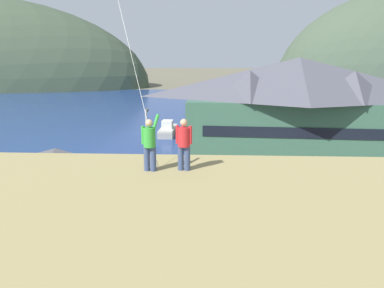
{
  "coord_description": "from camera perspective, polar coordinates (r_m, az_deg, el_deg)",
  "views": [
    {
      "loc": [
        2.32,
        -20.95,
        11.28
      ],
      "look_at": [
        0.93,
        9.0,
        4.12
      ],
      "focal_mm": 35.27,
      "sensor_mm": 36.0,
      "label": 1
    }
  ],
  "objects": [
    {
      "name": "parked_car_front_row_silver",
      "position": [
        28.73,
        1.51,
        -7.4
      ],
      "size": [
        4.33,
        2.31,
        1.82
      ],
      "color": "slate",
      "rests_on": "parking_lot_pad"
    },
    {
      "name": "moored_boat_wharfside",
      "position": [
        54.04,
        -3.66,
        2.14
      ],
      "size": [
        2.28,
        6.56,
        2.16
      ],
      "color": "#A8A399",
      "rests_on": "ground"
    },
    {
      "name": "moored_boat_outer_mooring",
      "position": [
        55.09,
        3.47,
        2.36
      ],
      "size": [
        2.15,
        6.43,
        2.16
      ],
      "color": "#23564C",
      "rests_on": "ground"
    },
    {
      "name": "person_kite_flyer",
      "position": [
        12.46,
        -6.43,
        0.16
      ],
      "size": [
        0.57,
        0.63,
        1.86
      ],
      "color": "#384770",
      "rests_on": "grassy_hill_foreground"
    },
    {
      "name": "bay_water",
      "position": [
        81.76,
        1.01,
        5.51
      ],
      "size": [
        360.0,
        84.0,
        0.03
      ],
      "primitive_type": "cube",
      "color": "navy",
      "rests_on": "ground"
    },
    {
      "name": "storage_shed_near_lot",
      "position": [
        28.37,
        -19.62,
        -5.27
      ],
      "size": [
        8.07,
        4.9,
        4.94
      ],
      "color": "#756B5B",
      "rests_on": "ground"
    },
    {
      "name": "ground_plane",
      "position": [
        23.91,
        -3.34,
        -14.74
      ],
      "size": [
        600.0,
        600.0,
        0.0
      ],
      "primitive_type": "plane",
      "color": "#66604C"
    },
    {
      "name": "parking_lot_pad",
      "position": [
        28.37,
        -2.29,
        -9.89
      ],
      "size": [
        40.0,
        20.0,
        0.1
      ],
      "primitive_type": "cube",
      "color": "gray",
      "rests_on": "ground"
    },
    {
      "name": "harbor_lodge",
      "position": [
        43.96,
        15.64,
        5.81
      ],
      "size": [
        26.14,
        12.58,
        10.94
      ],
      "color": "#38604C",
      "rests_on": "ground"
    },
    {
      "name": "parked_car_front_row_end",
      "position": [
        29.91,
        -8.91,
        -6.7
      ],
      "size": [
        4.25,
        2.15,
        1.82
      ],
      "color": "#9EA3A8",
      "rests_on": "parking_lot_pad"
    },
    {
      "name": "parked_car_mid_row_center",
      "position": [
        23.76,
        11.94,
        -12.33
      ],
      "size": [
        4.34,
        2.34,
        1.82
      ],
      "color": "silver",
      "rests_on": "parking_lot_pad"
    },
    {
      "name": "wharf_dock",
      "position": [
        55.39,
        -0.01,
        2.05
      ],
      "size": [
        3.2,
        11.29,
        0.7
      ],
      "color": "#70604C",
      "rests_on": "ground"
    },
    {
      "name": "person_companion",
      "position": [
        12.45,
        -1.24,
        0.16
      ],
      "size": [
        0.55,
        0.4,
        1.74
      ],
      "color": "#384770",
      "rests_on": "grassy_hill_foreground"
    },
    {
      "name": "parked_car_corner_spot",
      "position": [
        31.88,
        25.53,
        -6.62
      ],
      "size": [
        4.33,
        2.31,
        1.82
      ],
      "color": "red",
      "rests_on": "parking_lot_pad"
    },
    {
      "name": "parking_light_pole",
      "position": [
        32.79,
        -6.83,
        0.4
      ],
      "size": [
        0.24,
        0.78,
        6.61
      ],
      "color": "#ADADB2",
      "rests_on": "parking_lot_pad"
    }
  ]
}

